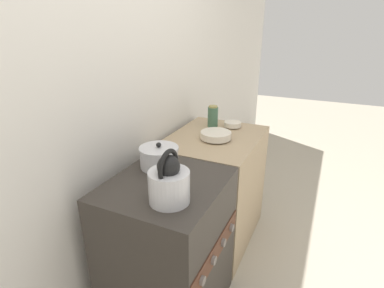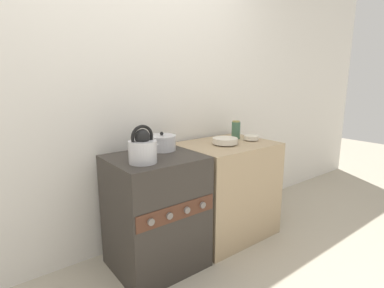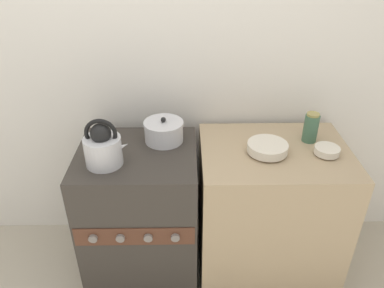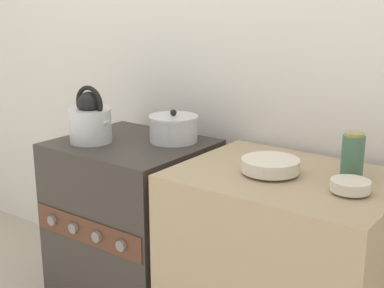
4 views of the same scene
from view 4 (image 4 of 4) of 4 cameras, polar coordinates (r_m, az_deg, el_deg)
wall_back at (r=2.57m, az=-0.63°, el=10.96°), size 7.00×0.06×2.50m
stove at (r=2.48m, az=-6.27°, el=-9.22°), size 0.63×0.57×0.84m
counter at (r=2.12m, az=9.58°, el=-13.93°), size 0.79×0.61×0.83m
kettle at (r=2.34m, az=-10.79°, el=2.49°), size 0.22×0.18×0.25m
cooking_pot at (r=2.32m, az=-1.99°, el=1.67°), size 0.21×0.21×0.14m
enamel_bowl at (r=1.94m, az=8.36°, el=-2.27°), size 0.21×0.21×0.06m
small_ceramic_bowl at (r=1.81m, az=16.54°, el=-4.30°), size 0.13×0.13×0.04m
storage_jar at (r=1.94m, az=16.75°, el=-1.26°), size 0.08×0.08×0.17m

